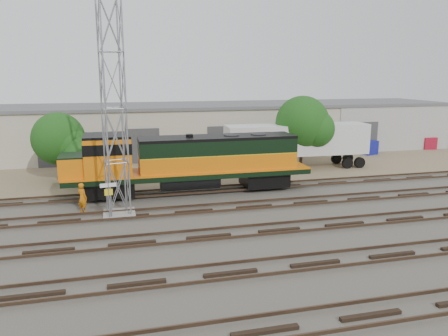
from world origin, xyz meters
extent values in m
plane|color=#47423A|center=(0.00, 0.00, 0.00)|extent=(140.00, 140.00, 0.00)
cube|color=#726047|center=(0.00, 15.00, 0.01)|extent=(80.00, 16.00, 0.02)
cube|color=black|center=(0.00, -12.00, 0.07)|extent=(80.00, 2.40, 0.14)
cube|color=#4C3828|center=(0.00, -12.75, 0.21)|extent=(80.00, 0.08, 0.14)
cube|color=#4C3828|center=(0.00, -11.25, 0.21)|extent=(80.00, 0.08, 0.14)
cube|color=black|center=(0.00, -7.50, 0.07)|extent=(80.00, 2.40, 0.14)
cube|color=#4C3828|center=(0.00, -8.25, 0.21)|extent=(80.00, 0.08, 0.14)
cube|color=#4C3828|center=(0.00, -6.75, 0.21)|extent=(80.00, 0.08, 0.14)
cube|color=black|center=(0.00, -3.00, 0.07)|extent=(80.00, 2.40, 0.14)
cube|color=#4C3828|center=(0.00, -3.75, 0.21)|extent=(80.00, 0.08, 0.14)
cube|color=#4C3828|center=(0.00, -2.25, 0.21)|extent=(80.00, 0.08, 0.14)
cube|color=black|center=(0.00, 1.50, 0.07)|extent=(80.00, 2.40, 0.14)
cube|color=#4C3828|center=(0.00, 0.75, 0.21)|extent=(80.00, 0.08, 0.14)
cube|color=#4C3828|center=(0.00, 2.25, 0.21)|extent=(80.00, 0.08, 0.14)
cube|color=black|center=(0.00, 6.00, 0.07)|extent=(80.00, 2.40, 0.14)
cube|color=#4C3828|center=(0.00, 5.25, 0.21)|extent=(80.00, 0.08, 0.14)
cube|color=#4C3828|center=(0.00, 6.75, 0.21)|extent=(80.00, 0.08, 0.14)
cube|color=#B9AE9A|center=(0.00, 23.00, 2.50)|extent=(58.00, 10.00, 5.00)
cube|color=#59595B|center=(0.00, 23.00, 5.15)|extent=(58.40, 10.40, 0.30)
cube|color=#999993|center=(22.00, 17.95, 2.50)|extent=(14.00, 0.10, 5.00)
cube|color=#333335|center=(-14.00, 17.94, 1.70)|extent=(3.20, 0.12, 3.40)
cube|color=#333335|center=(-6.00, 17.94, 1.70)|extent=(3.20, 0.12, 3.40)
cube|color=#333335|center=(2.00, 17.94, 1.70)|extent=(3.20, 0.12, 3.40)
cube|color=#333335|center=(10.00, 17.94, 1.70)|extent=(3.20, 0.12, 3.40)
cube|color=#333335|center=(18.00, 17.94, 1.70)|extent=(3.20, 0.12, 3.40)
cube|color=black|center=(-9.11, 6.00, 0.80)|extent=(3.30, 2.47, 1.03)
cube|color=black|center=(2.23, 6.00, 0.80)|extent=(3.30, 2.47, 1.03)
cube|color=black|center=(-3.44, 6.00, 1.49)|extent=(17.52, 3.09, 0.36)
cylinder|color=black|center=(-3.44, 6.00, 0.85)|extent=(4.33, 1.13, 1.13)
cube|color=orange|center=(-1.38, 6.00, 2.29)|extent=(11.34, 2.68, 1.24)
cube|color=black|center=(-1.38, 6.00, 3.42)|extent=(11.34, 2.68, 1.03)
cube|color=black|center=(-1.38, 6.00, 4.04)|extent=(11.34, 2.68, 0.21)
cube|color=orange|center=(-9.11, 6.00, 3.01)|extent=(3.09, 3.09, 2.68)
cube|color=black|center=(-9.11, 6.00, 4.43)|extent=(3.09, 3.09, 0.16)
cube|color=orange|center=(-11.48, 6.00, 2.39)|extent=(1.65, 2.47, 1.44)
cube|color=gray|center=(-8.56, 2.00, 0.10)|extent=(1.91, 1.91, 0.20)
cylinder|color=gray|center=(-9.15, 2.59, 6.58)|extent=(0.10, 0.10, 12.76)
cylinder|color=gray|center=(-7.98, 2.59, 6.58)|extent=(0.10, 0.10, 12.76)
cylinder|color=gray|center=(-9.15, 1.42, 6.58)|extent=(0.10, 0.10, 12.76)
cylinder|color=gray|center=(-7.98, 1.42, 6.58)|extent=(0.10, 0.10, 12.76)
cylinder|color=gray|center=(-9.11, 1.18, 1.16)|extent=(0.07, 0.07, 2.33)
cube|color=white|center=(-9.11, 1.18, 2.17)|extent=(0.95, 0.17, 0.23)
cube|color=yellow|center=(-9.11, 1.18, 1.74)|extent=(0.48, 0.11, 0.37)
imported|color=#CF6B0B|center=(-10.76, 3.15, 0.96)|extent=(0.82, 0.82, 1.92)
cube|color=silver|center=(7.51, 12.15, 2.69)|extent=(13.26, 3.05, 2.74)
cube|color=black|center=(12.68, 11.98, 0.51)|extent=(2.51, 2.61, 1.01)
cube|color=black|center=(2.41, 11.29, 0.66)|extent=(0.15, 0.15, 1.32)
cube|color=black|center=(2.47, 13.32, 0.66)|extent=(0.15, 0.15, 1.32)
cube|color=navy|center=(17.95, 16.96, 0.75)|extent=(2.00, 1.94, 1.50)
cube|color=maroon|center=(26.58, 18.32, 0.70)|extent=(1.68, 1.60, 1.40)
cylinder|color=#382619|center=(-13.03, 12.68, 0.97)|extent=(0.26, 0.26, 1.94)
sphere|color=#164112|center=(-13.03, 12.68, 3.42)|extent=(4.24, 4.24, 4.24)
sphere|color=#164112|center=(-12.18, 12.04, 3.00)|extent=(2.97, 2.97, 2.97)
cylinder|color=#382619|center=(-10.77, 11.10, 0.18)|extent=(0.27, 0.27, 0.37)
sphere|color=#164112|center=(-10.77, 11.10, 1.78)|extent=(4.03, 4.03, 4.03)
sphere|color=#164112|center=(-9.97, 10.50, 1.37)|extent=(2.82, 2.82, 2.82)
cylinder|color=#382619|center=(8.03, 12.29, 1.23)|extent=(0.28, 0.28, 2.45)
sphere|color=#164112|center=(8.03, 12.29, 4.17)|extent=(4.91, 4.91, 4.91)
sphere|color=#164112|center=(9.01, 11.55, 3.68)|extent=(3.44, 3.44, 3.44)
camera|label=1|loc=(-8.55, -24.45, 8.54)|focal=35.00mm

